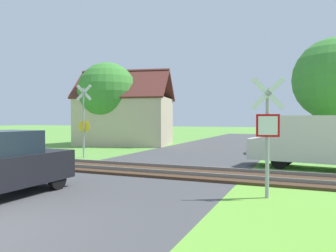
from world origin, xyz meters
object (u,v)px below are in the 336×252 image
Objects in this scene: tree_right at (335,79)px; mail_truck at (314,139)px; stop_sign_near at (268,130)px; house at (125,119)px; crossing_sign_far at (84,118)px; tree_left at (107,92)px.

tree_right is 1.36× the size of mail_truck.
stop_sign_near is 19.06m from house.
tree_right is (12.72, 7.40, 2.35)m from crossing_sign_far.
stop_sign_near is 0.81× the size of crossing_sign_far.
crossing_sign_far is 14.90m from tree_right.
stop_sign_near reaches higher than mail_truck.
house is 1.26× the size of tree_left.
mail_truck is at bearing -25.97° from tree_left.
house is 2.60m from tree_left.
tree_left is at bearing -58.08° from stop_sign_near.
mail_truck is at bearing -116.07° from stop_sign_near.
tree_right reaches higher than tree_left.
tree_right is (2.67, 13.02, 2.66)m from stop_sign_near.
house is (-2.45, 8.77, -0.06)m from crossing_sign_far.
crossing_sign_far is at bearing -65.94° from tree_left.
tree_right is at bearing 18.44° from crossing_sign_far.
crossing_sign_far is 11.42m from mail_truck.
house is at bearing -62.61° from stop_sign_near.
house reaches higher than crossing_sign_far.
mail_truck is at bearing -42.74° from house.
stop_sign_near is 0.63× the size of mail_truck.
tree_left is at bearing -139.81° from house.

